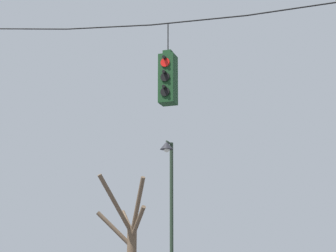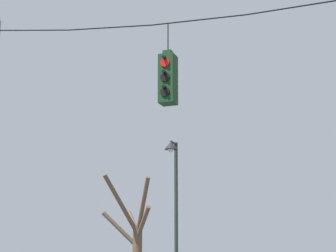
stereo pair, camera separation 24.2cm
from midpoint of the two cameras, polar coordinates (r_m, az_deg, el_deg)
traffic_light_near_right_pole at (r=11.09m, az=0.63°, el=5.27°), size 0.34×0.58×1.84m
street_lamp at (r=17.04m, az=1.07°, el=-7.00°), size 0.44×0.77×5.43m
bare_tree at (r=19.11m, az=-3.34°, el=-12.86°), size 2.16×2.92×4.52m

